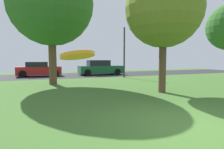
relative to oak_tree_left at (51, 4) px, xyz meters
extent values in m
plane|color=#3D6628|center=(2.64, -9.59, -5.24)|extent=(44.00, 44.00, 0.00)
cube|color=#28282B|center=(2.64, 6.41, -5.24)|extent=(44.00, 6.40, 0.01)
cylinder|color=brown|center=(0.00, 0.00, -3.49)|extent=(0.50, 0.50, 3.50)
sphere|color=#2D6023|center=(0.00, 0.00, 0.02)|extent=(5.43, 5.43, 5.43)
cylinder|color=brown|center=(4.95, -5.11, -3.83)|extent=(0.36, 0.36, 2.83)
sphere|color=olive|center=(4.95, -5.11, -1.08)|extent=(3.82, 3.82, 3.82)
cylinder|color=orange|center=(-0.62, -11.69, -3.50)|extent=(0.35, 0.35, 0.08)
cube|color=#B21E1E|center=(-0.82, 6.63, -4.70)|extent=(4.05, 1.73, 0.78)
cube|color=black|center=(-1.02, 6.63, -4.08)|extent=(1.95, 1.52, 0.46)
cylinder|color=black|center=(0.60, 7.49, -4.92)|extent=(0.64, 0.22, 0.64)
cylinder|color=black|center=(0.60, 5.76, -4.92)|extent=(0.64, 0.22, 0.64)
cylinder|color=black|center=(-2.24, 7.49, -4.92)|extent=(0.64, 0.22, 0.64)
cylinder|color=black|center=(-2.24, 5.76, -4.92)|extent=(0.64, 0.22, 0.64)
cube|color=#195633|center=(5.29, 6.20, -4.69)|extent=(4.60, 1.73, 0.80)
cube|color=black|center=(5.06, 6.20, -3.99)|extent=(2.21, 1.52, 0.59)
cylinder|color=black|center=(6.90, 7.07, -4.92)|extent=(0.64, 0.22, 0.64)
cylinder|color=black|center=(6.90, 5.33, -4.92)|extent=(0.64, 0.22, 0.64)
cylinder|color=black|center=(3.68, 7.07, -4.92)|extent=(0.64, 0.22, 0.64)
cylinder|color=black|center=(3.68, 5.33, -4.92)|extent=(0.64, 0.22, 0.64)
cylinder|color=#2D2D33|center=(6.41, 2.61, -2.99)|extent=(0.14, 0.14, 4.50)
camera|label=1|loc=(-0.91, -13.17, -3.53)|focal=30.62mm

